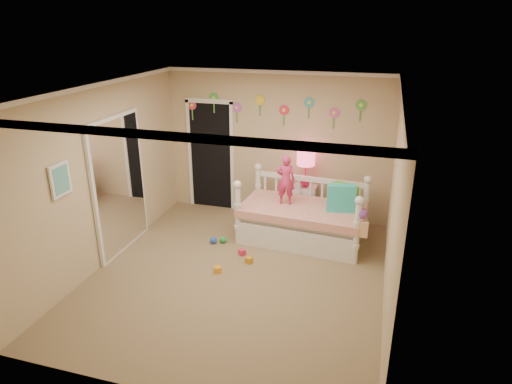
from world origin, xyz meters
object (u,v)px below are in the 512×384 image
(child, at_px, (286,180))
(table_lamp, at_px, (306,161))
(nightstand, at_px, (304,204))
(daybed, at_px, (302,210))

(child, bearing_deg, table_lamp, -112.58)
(child, height_order, nightstand, child)
(daybed, relative_size, nightstand, 2.98)
(daybed, height_order, table_lamp, table_lamp)
(child, xyz_separation_m, table_lamp, (0.20, 0.69, 0.12))
(nightstand, height_order, table_lamp, table_lamp)
(daybed, relative_size, child, 2.43)
(child, bearing_deg, nightstand, -112.58)
(child, distance_m, nightstand, 0.98)
(daybed, relative_size, table_lamp, 2.88)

